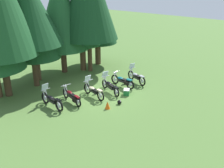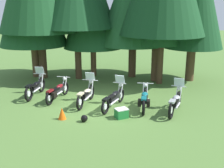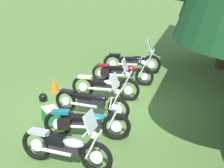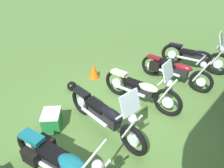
{
  "view_description": "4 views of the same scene",
  "coord_description": "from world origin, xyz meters",
  "px_view_note": "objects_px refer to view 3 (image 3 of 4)",
  "views": [
    {
      "loc": [
        -11.88,
        -10.77,
        7.37
      ],
      "look_at": [
        0.75,
        -0.44,
        0.63
      ],
      "focal_mm": 41.11,
      "sensor_mm": 36.0,
      "label": 1
    },
    {
      "loc": [
        1.44,
        -11.94,
        4.42
      ],
      "look_at": [
        0.57,
        0.2,
        0.94
      ],
      "focal_mm": 44.57,
      "sensor_mm": 36.0,
      "label": 2
    },
    {
      "loc": [
        10.13,
        0.36,
        4.4
      ],
      "look_at": [
        0.24,
        0.24,
        0.82
      ],
      "focal_mm": 57.35,
      "sensor_mm": 36.0,
      "label": 3
    },
    {
      "loc": [
        3.6,
        1.28,
        3.28
      ],
      "look_at": [
        0.27,
        -0.35,
        0.99
      ],
      "focal_mm": 32.78,
      "sensor_mm": 36.0,
      "label": 4
    }
  ],
  "objects_px": {
    "motorcycle_5": "(66,147)",
    "dropped_helmet": "(43,97)",
    "motorcycle_1": "(121,72)",
    "motorcycle_4": "(85,122)",
    "picnic_cooler": "(51,115)",
    "traffic_cone": "(54,85)",
    "motorcycle_0": "(133,62)",
    "motorcycle_2": "(106,85)",
    "motorcycle_3": "(92,101)"
  },
  "relations": [
    {
      "from": "motorcycle_5",
      "to": "dropped_helmet",
      "type": "relative_size",
      "value": 7.6
    },
    {
      "from": "motorcycle_1",
      "to": "motorcycle_4",
      "type": "height_order",
      "value": "motorcycle_4"
    },
    {
      "from": "picnic_cooler",
      "to": "traffic_cone",
      "type": "bearing_deg",
      "value": -172.76
    },
    {
      "from": "motorcycle_1",
      "to": "motorcycle_5",
      "type": "bearing_deg",
      "value": -90.0
    },
    {
      "from": "dropped_helmet",
      "to": "picnic_cooler",
      "type": "bearing_deg",
      "value": 19.13
    },
    {
      "from": "motorcycle_1",
      "to": "picnic_cooler",
      "type": "bearing_deg",
      "value": -109.27
    },
    {
      "from": "motorcycle_0",
      "to": "motorcycle_4",
      "type": "height_order",
      "value": "motorcycle_0"
    },
    {
      "from": "traffic_cone",
      "to": "dropped_helmet",
      "type": "height_order",
      "value": "traffic_cone"
    },
    {
      "from": "motorcycle_0",
      "to": "motorcycle_2",
      "type": "height_order",
      "value": "motorcycle_0"
    },
    {
      "from": "motorcycle_2",
      "to": "traffic_cone",
      "type": "xyz_separation_m",
      "value": [
        -0.69,
        -1.8,
        -0.23
      ]
    },
    {
      "from": "motorcycle_0",
      "to": "motorcycle_3",
      "type": "height_order",
      "value": "motorcycle_0"
    },
    {
      "from": "motorcycle_1",
      "to": "picnic_cooler",
      "type": "xyz_separation_m",
      "value": [
        3.16,
        -2.0,
        -0.24
      ]
    },
    {
      "from": "motorcycle_1",
      "to": "picnic_cooler",
      "type": "distance_m",
      "value": 3.75
    },
    {
      "from": "motorcycle_1",
      "to": "motorcycle_4",
      "type": "xyz_separation_m",
      "value": [
        4.12,
        -0.95,
        0.01
      ]
    },
    {
      "from": "motorcycle_1",
      "to": "dropped_helmet",
      "type": "distance_m",
      "value": 3.05
    },
    {
      "from": "motorcycle_3",
      "to": "traffic_cone",
      "type": "distance_m",
      "value": 2.47
    },
    {
      "from": "motorcycle_5",
      "to": "motorcycle_2",
      "type": "bearing_deg",
      "value": 99.21
    },
    {
      "from": "motorcycle_2",
      "to": "motorcycle_5",
      "type": "xyz_separation_m",
      "value": [
        3.93,
        -0.76,
        0.01
      ]
    },
    {
      "from": "motorcycle_2",
      "to": "picnic_cooler",
      "type": "distance_m",
      "value": 2.27
    },
    {
      "from": "motorcycle_4",
      "to": "dropped_helmet",
      "type": "xyz_separation_m",
      "value": [
        -2.4,
        -1.55,
        -0.31
      ]
    },
    {
      "from": "motorcycle_1",
      "to": "motorcycle_2",
      "type": "bearing_deg",
      "value": -95.5
    },
    {
      "from": "traffic_cone",
      "to": "motorcycle_0",
      "type": "bearing_deg",
      "value": 126.04
    },
    {
      "from": "motorcycle_2",
      "to": "motorcycle_3",
      "type": "relative_size",
      "value": 0.99
    },
    {
      "from": "motorcycle_1",
      "to": "motorcycle_2",
      "type": "height_order",
      "value": "motorcycle_2"
    },
    {
      "from": "motorcycle_2",
      "to": "picnic_cooler",
      "type": "height_order",
      "value": "motorcycle_2"
    },
    {
      "from": "motorcycle_3",
      "to": "dropped_helmet",
      "type": "height_order",
      "value": "motorcycle_3"
    },
    {
      "from": "traffic_cone",
      "to": "dropped_helmet",
      "type": "relative_size",
      "value": 1.73
    },
    {
      "from": "motorcycle_0",
      "to": "motorcycle_1",
      "type": "bearing_deg",
      "value": -105.84
    },
    {
      "from": "motorcycle_5",
      "to": "dropped_helmet",
      "type": "height_order",
      "value": "motorcycle_5"
    },
    {
      "from": "motorcycle_5",
      "to": "dropped_helmet",
      "type": "distance_m",
      "value": 3.91
    },
    {
      "from": "motorcycle_4",
      "to": "picnic_cooler",
      "type": "xyz_separation_m",
      "value": [
        -0.96,
        -1.05,
        -0.25
      ]
    },
    {
      "from": "motorcycle_4",
      "to": "motorcycle_5",
      "type": "distance_m",
      "value": 1.32
    },
    {
      "from": "motorcycle_1",
      "to": "motorcycle_5",
      "type": "distance_m",
      "value": 5.55
    },
    {
      "from": "motorcycle_1",
      "to": "traffic_cone",
      "type": "xyz_separation_m",
      "value": [
        0.79,
        -2.3,
        -0.2
      ]
    },
    {
      "from": "dropped_helmet",
      "to": "motorcycle_1",
      "type": "bearing_deg",
      "value": 124.57
    },
    {
      "from": "motorcycle_0",
      "to": "dropped_helmet",
      "type": "height_order",
      "value": "motorcycle_0"
    },
    {
      "from": "motorcycle_4",
      "to": "motorcycle_5",
      "type": "xyz_separation_m",
      "value": [
        1.29,
        -0.31,
        0.02
      ]
    },
    {
      "from": "traffic_cone",
      "to": "motorcycle_5",
      "type": "bearing_deg",
      "value": 12.77
    },
    {
      "from": "motorcycle_2",
      "to": "traffic_cone",
      "type": "relative_size",
      "value": 4.58
    },
    {
      "from": "motorcycle_5",
      "to": "picnic_cooler",
      "type": "distance_m",
      "value": 2.39
    },
    {
      "from": "motorcycle_0",
      "to": "dropped_helmet",
      "type": "relative_size",
      "value": 8.19
    },
    {
      "from": "motorcycle_5",
      "to": "dropped_helmet",
      "type": "xyz_separation_m",
      "value": [
        -3.69,
        -1.25,
        -0.34
      ]
    },
    {
      "from": "traffic_cone",
      "to": "motorcycle_4",
      "type": "bearing_deg",
      "value": 22.09
    },
    {
      "from": "dropped_helmet",
      "to": "motorcycle_2",
      "type": "bearing_deg",
      "value": 96.96
    },
    {
      "from": "picnic_cooler",
      "to": "dropped_helmet",
      "type": "bearing_deg",
      "value": -160.87
    },
    {
      "from": "motorcycle_3",
      "to": "traffic_cone",
      "type": "relative_size",
      "value": 4.62
    },
    {
      "from": "motorcycle_1",
      "to": "motorcycle_5",
      "type": "height_order",
      "value": "motorcycle_5"
    },
    {
      "from": "motorcycle_1",
      "to": "dropped_helmet",
      "type": "bearing_deg",
      "value": -132.4
    },
    {
      "from": "motorcycle_5",
      "to": "picnic_cooler",
      "type": "relative_size",
      "value": 3.41
    },
    {
      "from": "motorcycle_3",
      "to": "traffic_cone",
      "type": "height_order",
      "value": "motorcycle_3"
    }
  ]
}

